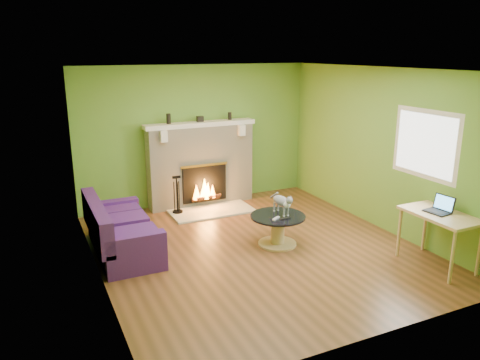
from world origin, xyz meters
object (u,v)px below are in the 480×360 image
object	(u,v)px
sofa	(119,232)
coffee_table	(278,228)
desk	(440,220)
cat	(281,203)

from	to	relation	value
sofa	coffee_table	world-z (taller)	sofa
desk	sofa	bearing A→B (deg)	149.09
desk	cat	xyz separation A→B (m)	(-1.52, 1.59, -0.03)
coffee_table	desk	bearing A→B (deg)	-43.89
sofa	coffee_table	size ratio (longest dim) A/B	2.13
sofa	cat	xyz separation A→B (m)	(2.29, -0.69, 0.33)
sofa	desk	distance (m)	4.46
coffee_table	desk	size ratio (longest dim) A/B	0.81
sofa	coffee_table	bearing A→B (deg)	-18.51
cat	desk	bearing A→B (deg)	-50.20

